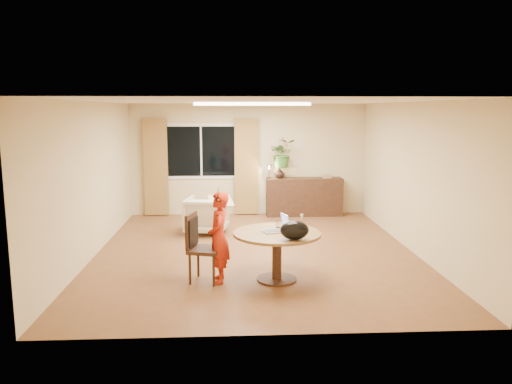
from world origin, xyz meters
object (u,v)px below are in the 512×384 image
child (219,237)px  sideboard (304,197)px  dining_table (277,243)px  dining_chair (205,248)px  armchair (207,215)px

child → sideboard: bearing=156.3°
dining_table → sideboard: sideboard is taller
dining_chair → armchair: size_ratio=1.23×
armchair → sideboard: bearing=-134.2°
sideboard → armchair: bearing=-144.1°
child → sideboard: 4.88m
dining_chair → dining_table: bearing=15.2°
dining_chair → sideboard: (2.09, 4.46, -0.06)m
child → dining_chair: bearing=-98.1°
armchair → sideboard: 2.73m
dining_table → dining_chair: dining_chair is taller
armchair → dining_chair: bearing=102.3°
dining_table → armchair: (-1.15, 2.88, -0.20)m
dining_table → armchair: 3.10m
dining_table → sideboard: (1.06, 4.47, -0.13)m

